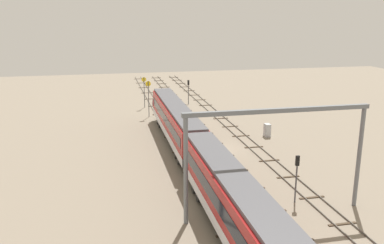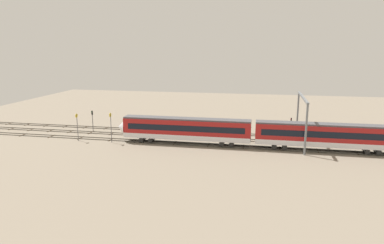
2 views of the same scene
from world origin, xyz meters
name	(u,v)px [view 2 (image 2 of 2)]	position (x,y,z in m)	size (l,w,h in m)	color
ground_plane	(212,139)	(0.00, 0.00, 0.00)	(139.54, 139.54, 0.00)	gray
track_near_foreground	(215,133)	(0.00, -4.54, 0.07)	(123.54, 2.40, 0.16)	#59544C
track_second_near	(212,138)	(0.00, 0.00, 0.07)	(123.54, 2.40, 0.16)	#59544C
track_with_train	(208,145)	(0.00, 4.54, 0.07)	(123.54, 2.40, 0.16)	#59544C
train	(321,136)	(-19.97, 4.54, 2.66)	(75.20, 3.24, 4.80)	maroon
overhead_gantry	(302,109)	(-16.93, 0.04, 6.54)	(0.40, 15.48, 9.00)	slate
speed_sign_near_foreground	(111,124)	(18.48, 6.44, 3.64)	(0.14, 0.84, 5.80)	#4C4C51
speed_sign_mid_trackside	(77,124)	(25.47, 6.43, 3.37)	(0.14, 0.80, 5.38)	#4C4C51
signal_light_trackside_approach	(92,118)	(26.40, -1.69, 2.93)	(0.31, 0.32, 4.47)	#4C4C51
signal_light_trackside_departure	(291,125)	(-15.30, -2.63, 2.86)	(0.31, 0.32, 4.34)	#4C4C51
relay_cabinet	(199,125)	(4.11, -7.95, 0.88)	(1.03, 0.71, 1.75)	#B2B7BC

